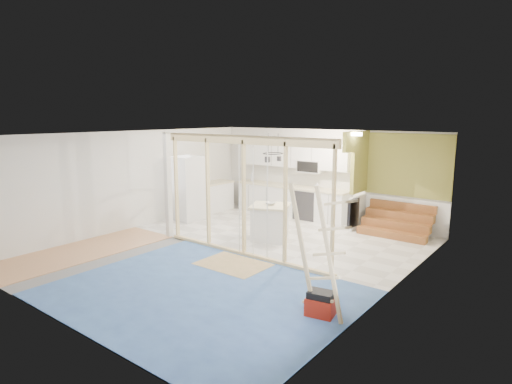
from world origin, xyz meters
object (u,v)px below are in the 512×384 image
Objects in this scene: fridge at (187,188)px; toolbox at (321,304)px; island at (270,223)px; ladder at (319,253)px.

fridge is 6.76m from toolbox.
toolbox is (6.03, -2.98, -0.74)m from fridge.
island is at bearing -1.62° from fridge.
ladder is at bearing -25.19° from fridge.
island is at bearing 125.01° from ladder.
ladder reaches higher than island.
island is (3.07, -0.19, -0.49)m from fridge.
ladder is (6.03, -3.08, 0.10)m from fridge.
island is at bearing 126.00° from toolbox.
toolbox is at bearing -24.43° from fridge.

